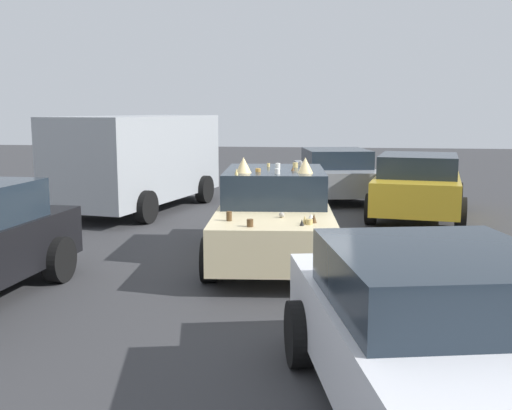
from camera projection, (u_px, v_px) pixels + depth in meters
ground_plane at (274, 259)px, 9.98m from camera, size 60.00×60.00×0.00m
art_car_decorated at (274, 214)px, 9.95m from camera, size 4.45×2.31×1.70m
parked_van_near_left at (140, 158)px, 14.73m from camera, size 5.50×3.00×2.28m
parked_sedan_behind_left at (444, 342)px, 4.60m from camera, size 4.43×2.68×1.37m
parked_sedan_far_right at (418, 185)px, 13.84m from camera, size 4.51×2.55×1.45m
parked_sedan_far_left at (335, 173)px, 16.79m from camera, size 4.31×2.60×1.36m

